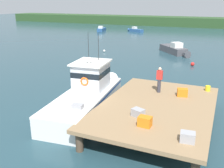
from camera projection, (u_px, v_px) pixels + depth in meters
ground_plane at (83, 111)px, 16.68m from camera, size 200.00×200.00×0.00m
dock at (157, 107)px, 14.51m from camera, size 6.00×9.00×1.20m
main_fishing_boat at (88, 94)px, 16.76m from camera, size 3.42×9.94×4.80m
crate_single_far at (188, 137)px, 10.66m from camera, size 0.65×0.51×0.43m
crate_single_by_cleat at (138, 113)px, 13.02m from camera, size 0.72×0.63×0.40m
crate_stack_near_edge at (145, 121)px, 11.98m from camera, size 0.63×0.47×0.48m
crate_stack_mid_dock at (182, 92)px, 15.77m from camera, size 0.69×0.58×0.48m
bait_bucket at (208, 88)px, 16.71m from camera, size 0.32×0.32×0.34m
deckhand_by_the_boat at (159, 79)px, 16.25m from camera, size 0.36×0.22×1.63m
moored_boat_far_right at (101, 29)px, 59.66m from camera, size 1.94×4.86×1.21m
moored_boat_mid_harbor at (175, 50)px, 34.59m from camera, size 4.87×5.36×1.54m
moored_boat_far_left at (135, 30)px, 58.70m from camera, size 4.27×2.76×1.11m
mooring_buoy_inshore at (193, 64)px, 28.10m from camera, size 0.41×0.41×0.41m
mooring_buoy_spare_mooring at (104, 51)px, 35.66m from camera, size 0.32×0.32×0.32m
far_shoreline at (197, 22)px, 70.32m from camera, size 120.00×8.00×2.40m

